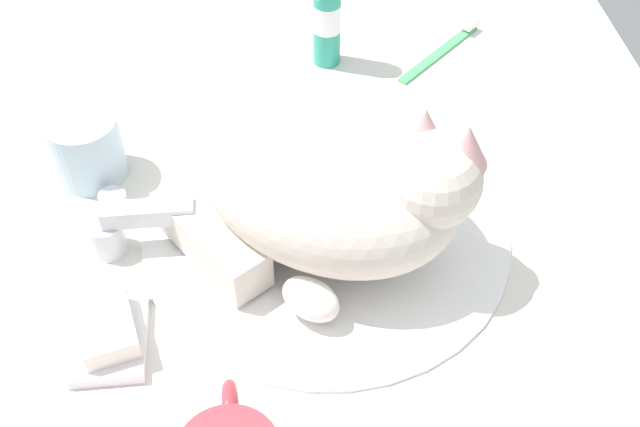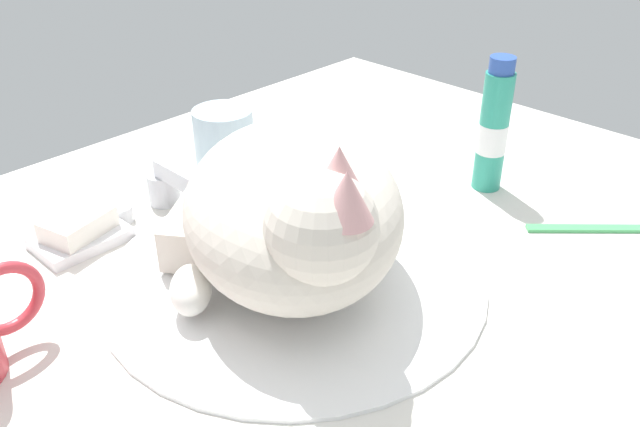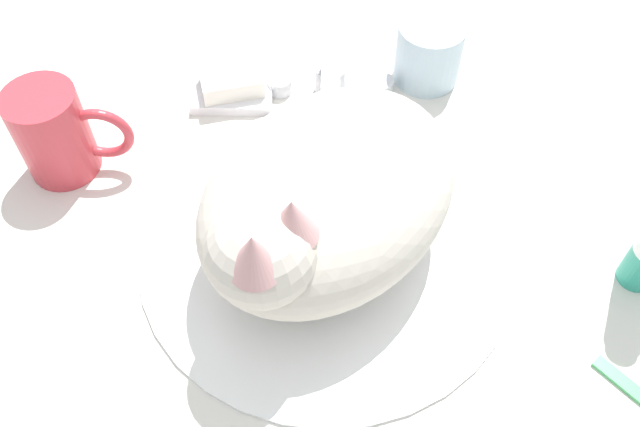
{
  "view_description": "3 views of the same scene",
  "coord_description": "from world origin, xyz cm",
  "px_view_note": "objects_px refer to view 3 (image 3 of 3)",
  "views": [
    {
      "loc": [
        -52.46,
        5.81,
        58.61
      ],
      "look_at": [
        -1.96,
        0.81,
        4.99
      ],
      "focal_mm": 44.58,
      "sensor_mm": 36.0,
      "label": 1
    },
    {
      "loc": [
        -36.29,
        -38.47,
        38.29
      ],
      "look_at": [
        1.8,
        -1.65,
        7.06
      ],
      "focal_mm": 38.17,
      "sensor_mm": 36.0,
      "label": 2
    },
    {
      "loc": [
        0.05,
        -37.02,
        55.64
      ],
      "look_at": [
        -0.68,
        -1.33,
        6.93
      ],
      "focal_mm": 38.8,
      "sensor_mm": 36.0,
      "label": 3
    }
  ],
  "objects_px": {
    "faucet": "(330,83)",
    "coffee_mug": "(56,133)",
    "soap_bar": "(231,81)",
    "rinse_cup": "(428,53)",
    "cat": "(320,200)"
  },
  "relations": [
    {
      "from": "soap_bar",
      "to": "rinse_cup",
      "type": "bearing_deg",
      "value": 9.31
    },
    {
      "from": "faucet",
      "to": "coffee_mug",
      "type": "distance_m",
      "value": 0.29
    },
    {
      "from": "cat",
      "to": "rinse_cup",
      "type": "bearing_deg",
      "value": 64.39
    },
    {
      "from": "faucet",
      "to": "soap_bar",
      "type": "bearing_deg",
      "value": 178.1
    },
    {
      "from": "faucet",
      "to": "cat",
      "type": "xyz_separation_m",
      "value": [
        -0.01,
        -0.2,
        0.06
      ]
    },
    {
      "from": "rinse_cup",
      "to": "soap_bar",
      "type": "height_order",
      "value": "rinse_cup"
    },
    {
      "from": "rinse_cup",
      "to": "coffee_mug",
      "type": "bearing_deg",
      "value": -159.43
    },
    {
      "from": "faucet",
      "to": "coffee_mug",
      "type": "bearing_deg",
      "value": -159.17
    },
    {
      "from": "faucet",
      "to": "soap_bar",
      "type": "relative_size",
      "value": 2.12
    },
    {
      "from": "faucet",
      "to": "coffee_mug",
      "type": "height_order",
      "value": "coffee_mug"
    },
    {
      "from": "faucet",
      "to": "rinse_cup",
      "type": "bearing_deg",
      "value": 19.91
    },
    {
      "from": "faucet",
      "to": "rinse_cup",
      "type": "distance_m",
      "value": 0.12
    },
    {
      "from": "coffee_mug",
      "to": "rinse_cup",
      "type": "bearing_deg",
      "value": 20.57
    },
    {
      "from": "cat",
      "to": "soap_bar",
      "type": "relative_size",
      "value": 4.91
    },
    {
      "from": "coffee_mug",
      "to": "soap_bar",
      "type": "bearing_deg",
      "value": 33.57
    }
  ]
}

